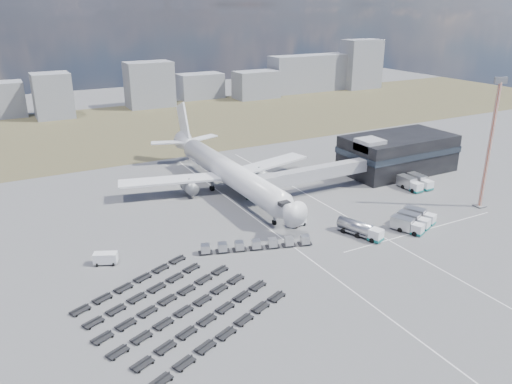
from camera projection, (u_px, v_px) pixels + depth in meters
name	position (u px, v px, depth m)	size (l,w,h in m)	color
ground	(298.00, 241.00, 97.17)	(420.00, 420.00, 0.00)	#565659
grass_strip	(138.00, 127.00, 187.66)	(420.00, 90.00, 0.01)	brown
lane_markings	(329.00, 226.00, 103.99)	(47.12, 110.00, 0.01)	silver
terminal	(397.00, 153.00, 136.34)	(30.40, 16.40, 11.00)	black
jet_bridge	(308.00, 175.00, 119.28)	(30.30, 3.80, 7.05)	#939399
airliner	(226.00, 170.00, 121.94)	(51.59, 64.53, 17.62)	white
skyline	(182.00, 85.00, 230.91)	(287.71, 26.18, 25.83)	gray
fuel_tanker	(360.00, 229.00, 98.92)	(5.45, 9.80, 3.08)	white
pushback_tug	(298.00, 222.00, 103.80)	(3.32, 1.87, 1.49)	white
utility_van	(106.00, 259.00, 88.28)	(4.08, 1.85, 2.20)	white
catering_truck	(247.00, 189.00, 120.21)	(3.24, 6.78, 3.02)	white
service_trucks_near	(413.00, 220.00, 103.15)	(10.54, 9.40, 2.64)	white
service_trucks_far	(415.00, 182.00, 124.73)	(5.97, 7.13, 2.85)	white
uld_row	(256.00, 244.00, 93.68)	(21.19, 7.93, 1.68)	black
baggage_dollies	(176.00, 307.00, 75.41)	(32.65, 30.81, 0.72)	black
floodlight_mast	(490.00, 145.00, 108.73)	(2.76, 2.25, 29.14)	#BE431E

